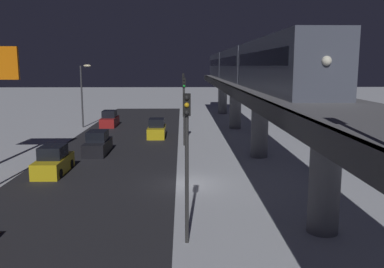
{
  "coord_description": "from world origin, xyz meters",
  "views": [
    {
      "loc": [
        0.05,
        25.65,
        7.53
      ],
      "look_at": [
        -0.86,
        -12.29,
        1.22
      ],
      "focal_mm": 38.66,
      "sensor_mm": 36.0,
      "label": 1
    }
  ],
  "objects_px": {
    "sedan_yellow_2": "(157,129)",
    "sedan_yellow": "(53,162)",
    "sedan_red_2": "(110,120)",
    "traffic_light_near": "(187,147)",
    "traffic_light_far": "(183,89)",
    "subway_train": "(240,64)",
    "sedan_black": "(98,144)",
    "traffic_light_mid": "(184,102)"
  },
  "relations": [
    {
      "from": "traffic_light_far",
      "to": "subway_train",
      "type": "bearing_deg",
      "value": 113.3
    },
    {
      "from": "traffic_light_mid",
      "to": "traffic_light_far",
      "type": "distance_m",
      "value": 21.82
    },
    {
      "from": "sedan_yellow_2",
      "to": "sedan_black",
      "type": "distance_m",
      "value": 9.46
    },
    {
      "from": "sedan_yellow",
      "to": "traffic_light_near",
      "type": "bearing_deg",
      "value": 128.01
    },
    {
      "from": "sedan_red_2",
      "to": "traffic_light_near",
      "type": "xyz_separation_m",
      "value": [
        -9.3,
        34.88,
        3.4
      ]
    },
    {
      "from": "sedan_red_2",
      "to": "traffic_light_mid",
      "type": "height_order",
      "value": "traffic_light_mid"
    },
    {
      "from": "traffic_light_far",
      "to": "sedan_red_2",
      "type": "bearing_deg",
      "value": 43.27
    },
    {
      "from": "subway_train",
      "to": "sedan_yellow_2",
      "type": "height_order",
      "value": "subway_train"
    },
    {
      "from": "sedan_yellow_2",
      "to": "traffic_light_mid",
      "type": "xyz_separation_m",
      "value": [
        -2.9,
        4.92,
        3.4
      ]
    },
    {
      "from": "sedan_yellow",
      "to": "sedan_red_2",
      "type": "height_order",
      "value": "same"
    },
    {
      "from": "traffic_light_far",
      "to": "traffic_light_near",
      "type": "bearing_deg",
      "value": 90.0
    },
    {
      "from": "subway_train",
      "to": "sedan_black",
      "type": "relative_size",
      "value": 12.0
    },
    {
      "from": "traffic_light_mid",
      "to": "traffic_light_far",
      "type": "xyz_separation_m",
      "value": [
        0.0,
        -21.82,
        0.0
      ]
    },
    {
      "from": "sedan_red_2",
      "to": "traffic_light_far",
      "type": "distance_m",
      "value": 13.22
    },
    {
      "from": "sedan_black",
      "to": "sedan_yellow",
      "type": "bearing_deg",
      "value": 74.68
    },
    {
      "from": "sedan_black",
      "to": "traffic_light_mid",
      "type": "bearing_deg",
      "value": -155.94
    },
    {
      "from": "sedan_yellow_2",
      "to": "traffic_light_far",
      "type": "bearing_deg",
      "value": 80.26
    },
    {
      "from": "sedan_yellow_2",
      "to": "traffic_light_far",
      "type": "height_order",
      "value": "traffic_light_far"
    },
    {
      "from": "traffic_light_mid",
      "to": "sedan_yellow_2",
      "type": "bearing_deg",
      "value": -59.48
    },
    {
      "from": "sedan_yellow_2",
      "to": "sedan_yellow",
      "type": "bearing_deg",
      "value": -113.33
    },
    {
      "from": "subway_train",
      "to": "traffic_light_near",
      "type": "height_order",
      "value": "subway_train"
    },
    {
      "from": "sedan_yellow_2",
      "to": "traffic_light_far",
      "type": "distance_m",
      "value": 17.48
    },
    {
      "from": "sedan_black",
      "to": "traffic_light_far",
      "type": "xyz_separation_m",
      "value": [
        -7.5,
        -25.17,
        3.4
      ]
    },
    {
      "from": "traffic_light_mid",
      "to": "traffic_light_far",
      "type": "height_order",
      "value": "same"
    },
    {
      "from": "sedan_yellow_2",
      "to": "traffic_light_mid",
      "type": "bearing_deg",
      "value": -59.48
    },
    {
      "from": "sedan_yellow",
      "to": "traffic_light_far",
      "type": "distance_m",
      "value": 33.25
    },
    {
      "from": "traffic_light_near",
      "to": "sedan_black",
      "type": "bearing_deg",
      "value": -67.9
    },
    {
      "from": "sedan_yellow_2",
      "to": "traffic_light_near",
      "type": "height_order",
      "value": "traffic_light_near"
    },
    {
      "from": "sedan_yellow_2",
      "to": "traffic_light_near",
      "type": "distance_m",
      "value": 27.11
    },
    {
      "from": "sedan_yellow_2",
      "to": "traffic_light_near",
      "type": "relative_size",
      "value": 0.67
    },
    {
      "from": "sedan_yellow_2",
      "to": "traffic_light_far",
      "type": "xyz_separation_m",
      "value": [
        -2.9,
        -16.9,
        3.4
      ]
    },
    {
      "from": "subway_train",
      "to": "traffic_light_near",
      "type": "xyz_separation_m",
      "value": [
        6.2,
        29.23,
        -3.45
      ]
    },
    {
      "from": "subway_train",
      "to": "sedan_red_2",
      "type": "height_order",
      "value": "subway_train"
    },
    {
      "from": "traffic_light_mid",
      "to": "sedan_black",
      "type": "bearing_deg",
      "value": 24.06
    },
    {
      "from": "sedan_yellow",
      "to": "traffic_light_far",
      "type": "bearing_deg",
      "value": -106.33
    },
    {
      "from": "subway_train",
      "to": "sedan_yellow",
      "type": "distance_m",
      "value": 24.24
    },
    {
      "from": "sedan_yellow_2",
      "to": "sedan_black",
      "type": "xyz_separation_m",
      "value": [
        4.6,
        8.27,
        -0.0
      ]
    },
    {
      "from": "traffic_light_mid",
      "to": "subway_train",
      "type": "bearing_deg",
      "value": -129.93
    },
    {
      "from": "sedan_yellow_2",
      "to": "traffic_light_far",
      "type": "relative_size",
      "value": 0.67
    },
    {
      "from": "sedan_yellow_2",
      "to": "sedan_red_2",
      "type": "xyz_separation_m",
      "value": [
        6.4,
        -8.14,
        -0.0
      ]
    },
    {
      "from": "subway_train",
      "to": "sedan_yellow_2",
      "type": "relative_size",
      "value": 13.01
    },
    {
      "from": "subway_train",
      "to": "sedan_yellow",
      "type": "height_order",
      "value": "subway_train"
    }
  ]
}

